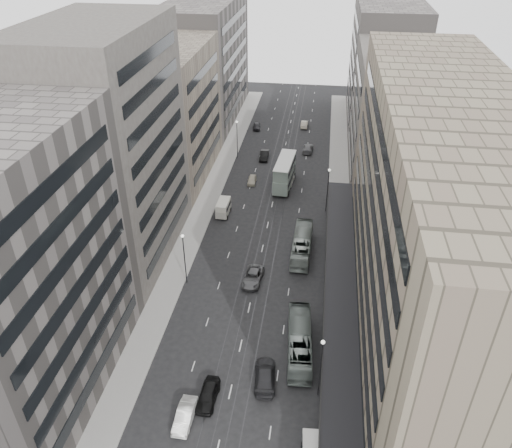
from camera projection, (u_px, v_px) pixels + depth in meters
The scene contains 28 objects.
ground at pixel (239, 352), 60.68m from camera, with size 220.00×220.00×0.00m, color black.
sidewalk_right at pixel (339, 205), 90.57m from camera, with size 4.00×125.00×0.15m, color gray.
sidewalk_left at pixel (210, 196), 93.38m from camera, with size 4.00×125.00×0.15m, color gray.
department_store at pixel (434, 227), 56.83m from camera, with size 19.20×60.00×30.00m.
building_right_mid at pixel (395, 116), 95.17m from camera, with size 15.00×28.00×24.00m, color #47433E.
building_right_far at pixel (384, 64), 119.16m from camera, with size 15.00×32.00×28.00m, color slate.
building_left_a at pixel (5, 281), 48.47m from camera, with size 15.00×28.00×30.00m, color slate.
building_left_b at pixel (109, 149), 69.96m from camera, with size 15.00×26.00×34.00m, color #47433E.
building_left_c at pixel (167, 114), 94.93m from camera, with size 15.00×28.00×25.00m, color gray.
building_left_d at pixel (205, 61), 121.70m from camera, with size 15.00×38.00×28.00m, color slate.
lamp_right_near at pixel (321, 362), 52.58m from camera, with size 0.44×0.44×8.32m.
lamp_right_far at pixel (328, 185), 86.00m from camera, with size 0.44×0.44×8.32m.
lamp_left_near at pixel (184, 253), 69.05m from camera, with size 0.44×0.44×8.32m.
lamp_left_far at pixel (237, 135), 104.98m from camera, with size 0.44×0.44×8.32m.
bus_near at pixel (300, 341), 59.95m from camera, with size 2.72×11.62×3.24m, color slate.
bus_far at pixel (302, 244), 77.19m from camera, with size 2.70×11.53×3.21m, color gray.
double_decker at pixel (285, 172), 95.06m from camera, with size 3.81×10.38×5.57m.
panel_van at pixel (223, 207), 86.93m from camera, with size 2.19×4.32×2.70m.
sedan_0 at pixel (208, 395), 54.32m from camera, with size 1.96×4.87×1.66m, color black.
sedan_1 at pixel (185, 415), 52.15m from camera, with size 1.67×4.78×1.58m, color silver.
sedan_2 at pixel (253, 277), 71.72m from camera, with size 2.55×5.53×1.54m, color #58585A.
sedan_3 at pixel (265, 376), 56.50m from camera, with size 2.40×5.91×1.72m, color black.
sedan_4 at pixel (252, 180), 97.47m from camera, with size 1.58×3.91×1.33m, color #B9B099.
sedan_5 at pixel (264, 155), 106.85m from camera, with size 1.72×4.94×1.63m, color black.
sedan_6 at pixel (288, 179), 97.61m from camera, with size 2.40×5.20×1.45m, color silver.
sedan_7 at pixel (308, 148), 110.05m from camera, with size 2.12×5.21×1.51m, color #5C5C5E.
sedan_8 at pixel (257, 126), 121.31m from camera, with size 1.67×4.16×1.42m, color #2A2A2D.
sedan_9 at pixel (304, 124), 122.33m from camera, with size 1.60×4.59×1.51m, color #B4A995.
Camera 1 is at (7.97, -42.15, 45.71)m, focal length 35.00 mm.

